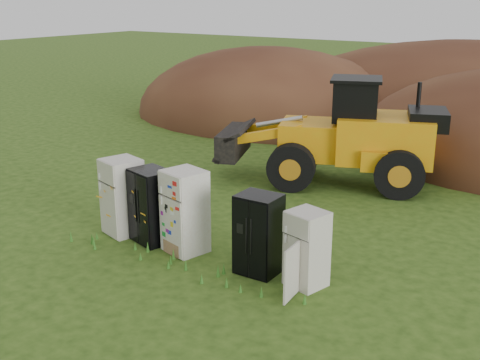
{
  "coord_description": "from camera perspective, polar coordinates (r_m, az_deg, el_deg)",
  "views": [
    {
      "loc": [
        7.39,
        -9.75,
        5.58
      ],
      "look_at": [
        -0.53,
        2.0,
        1.17
      ],
      "focal_mm": 45.0,
      "sensor_mm": 36.0,
      "label": 1
    }
  ],
  "objects": [
    {
      "name": "ground",
      "position": [
        13.45,
        -2.93,
        -7.24
      ],
      "size": [
        120.0,
        120.0,
        0.0
      ],
      "primitive_type": "plane",
      "color": "#284412",
      "rests_on": "ground"
    },
    {
      "name": "fridge_sticker",
      "position": [
        13.42,
        -5.21,
        -2.98
      ],
      "size": [
        1.01,
        0.97,
        1.89
      ],
      "primitive_type": null,
      "rotation": [
        0.0,
        0.0,
        -0.26
      ],
      "color": "silver",
      "rests_on": "ground"
    },
    {
      "name": "fridge_open_door",
      "position": [
        11.96,
        6.36,
        -6.5
      ],
      "size": [
        0.85,
        0.81,
        1.56
      ],
      "primitive_type": null,
      "rotation": [
        0.0,
        0.0,
        -0.26
      ],
      "color": "beige",
      "rests_on": "ground"
    },
    {
      "name": "wheel_loader",
      "position": [
        18.35,
        8.2,
        4.65
      ],
      "size": [
        7.21,
        4.96,
        3.23
      ],
      "primitive_type": null,
      "rotation": [
        0.0,
        0.0,
        0.37
      ],
      "color": "orange",
      "rests_on": "ground"
    },
    {
      "name": "fridge_leftmost",
      "position": [
        14.65,
        -11.04,
        -1.56
      ],
      "size": [
        1.01,
        0.98,
        1.85
      ],
      "primitive_type": null,
      "rotation": [
        0.0,
        0.0,
        -0.28
      ],
      "color": "beige",
      "rests_on": "ground"
    },
    {
      "name": "dirt_mound_left",
      "position": [
        28.53,
        2.78,
        6.01
      ],
      "size": [
        13.65,
        10.24,
        6.51
      ],
      "primitive_type": "ellipsoid",
      "color": "#3F1E14",
      "rests_on": "ground"
    },
    {
      "name": "dirt_mound_back",
      "position": [
        29.86,
        21.12,
        5.37
      ],
      "size": [
        19.84,
        13.23,
        7.17
      ],
      "primitive_type": "ellipsoid",
      "color": "#3F1E14",
      "rests_on": "ground"
    },
    {
      "name": "fridge_black_side",
      "position": [
        14.07,
        -8.38,
        -2.45
      ],
      "size": [
        1.07,
        0.94,
        1.75
      ],
      "primitive_type": null,
      "rotation": [
        0.0,
        0.0,
        -0.27
      ],
      "color": "black",
      "rests_on": "ground"
    },
    {
      "name": "fridge_black_right",
      "position": [
        12.4,
        1.78,
        -5.15
      ],
      "size": [
        0.86,
        0.72,
        1.7
      ],
      "primitive_type": null,
      "rotation": [
        0.0,
        0.0,
        0.01
      ],
      "color": "black",
      "rests_on": "ground"
    }
  ]
}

